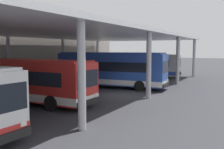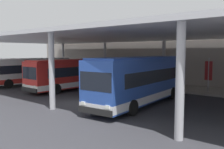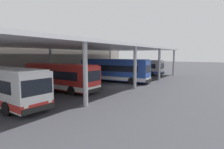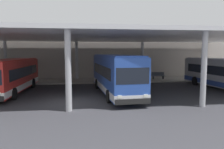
{
  "view_description": "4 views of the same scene",
  "coord_description": "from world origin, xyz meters",
  "px_view_note": "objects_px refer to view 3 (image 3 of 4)",
  "views": [
    {
      "loc": [
        -19.42,
        -9.6,
        3.91
      ],
      "look_at": [
        2.99,
        2.4,
        1.41
      ],
      "focal_mm": 41.56,
      "sensor_mm": 36.0,
      "label": 1
    },
    {
      "loc": [
        13.78,
        -12.65,
        3.94
      ],
      "look_at": [
        -0.5,
        4.54,
        1.87
      ],
      "focal_mm": 39.27,
      "sensor_mm": 36.0,
      "label": 2
    },
    {
      "loc": [
        -20.39,
        -12.36,
        4.23
      ],
      "look_at": [
        1.75,
        2.04,
        1.37
      ],
      "focal_mm": 29.05,
      "sensor_mm": 36.0,
      "label": 3
    },
    {
      "loc": [
        1.03,
        -16.43,
        3.81
      ],
      "look_at": [
        3.74,
        4.57,
        1.62
      ],
      "focal_mm": 34.51,
      "sensor_mm": 36.0,
      "label": 4
    }
  ],
  "objects_px": {
    "banner_sign": "(86,67)",
    "bus_middle_bay": "(114,70)",
    "bus_far_bay": "(138,67)",
    "bench_waiting": "(98,71)",
    "bus_second_bay": "(60,77)",
    "bus_nearest_bay": "(3,85)"
  },
  "relations": [
    {
      "from": "bus_nearest_bay",
      "to": "banner_sign",
      "type": "height_order",
      "value": "banner_sign"
    },
    {
      "from": "bus_nearest_bay",
      "to": "banner_sign",
      "type": "distance_m",
      "value": 20.16
    },
    {
      "from": "bus_second_bay",
      "to": "banner_sign",
      "type": "height_order",
      "value": "banner_sign"
    },
    {
      "from": "bus_second_bay",
      "to": "banner_sign",
      "type": "relative_size",
      "value": 3.3
    },
    {
      "from": "banner_sign",
      "to": "bus_far_bay",
      "type": "bearing_deg",
      "value": -37.13
    },
    {
      "from": "bus_nearest_bay",
      "to": "bench_waiting",
      "type": "distance_m",
      "value": 25.15
    },
    {
      "from": "bus_nearest_bay",
      "to": "bench_waiting",
      "type": "relative_size",
      "value": 5.91
    },
    {
      "from": "bus_middle_bay",
      "to": "bus_far_bay",
      "type": "distance_m",
      "value": 11.43
    },
    {
      "from": "bench_waiting",
      "to": "banner_sign",
      "type": "distance_m",
      "value": 5.22
    },
    {
      "from": "bus_middle_bay",
      "to": "bench_waiting",
      "type": "relative_size",
      "value": 6.38
    },
    {
      "from": "bus_nearest_bay",
      "to": "bus_middle_bay",
      "type": "xyz_separation_m",
      "value": [
        16.52,
        -0.72,
        0.19
      ]
    },
    {
      "from": "banner_sign",
      "to": "bus_nearest_bay",
      "type": "bearing_deg",
      "value": -158.88
    },
    {
      "from": "bus_middle_bay",
      "to": "banner_sign",
      "type": "distance_m",
      "value": 8.3
    },
    {
      "from": "bus_middle_bay",
      "to": "bus_far_bay",
      "type": "relative_size",
      "value": 1.08
    },
    {
      "from": "bus_nearest_bay",
      "to": "bus_second_bay",
      "type": "xyz_separation_m",
      "value": [
        6.97,
        0.91,
        0.0
      ]
    },
    {
      "from": "bus_far_bay",
      "to": "bench_waiting",
      "type": "height_order",
      "value": "bus_far_bay"
    },
    {
      "from": "bus_second_bay",
      "to": "banner_sign",
      "type": "xyz_separation_m",
      "value": [
        11.83,
        6.36,
        0.32
      ]
    },
    {
      "from": "bus_far_bay",
      "to": "bus_middle_bay",
      "type": "bearing_deg",
      "value": -174.48
    },
    {
      "from": "bus_second_bay",
      "to": "bench_waiting",
      "type": "relative_size",
      "value": 5.87
    },
    {
      "from": "bus_far_bay",
      "to": "banner_sign",
      "type": "height_order",
      "value": "banner_sign"
    },
    {
      "from": "banner_sign",
      "to": "bus_middle_bay",
      "type": "bearing_deg",
      "value": -105.98
    },
    {
      "from": "bus_far_bay",
      "to": "banner_sign",
      "type": "distance_m",
      "value": 11.41
    }
  ]
}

